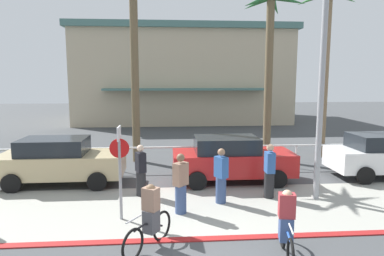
% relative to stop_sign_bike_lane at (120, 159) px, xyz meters
% --- Properties ---
extents(ground_plane, '(80.00, 80.00, 0.00)m').
position_rel_stop_sign_bike_lane_xyz_m(ground_plane, '(1.88, 6.46, -1.68)').
color(ground_plane, '#424447').
extents(sidewalk_strip, '(44.00, 4.00, 0.02)m').
position_rel_stop_sign_bike_lane_xyz_m(sidewalk_strip, '(1.88, 0.66, -1.67)').
color(sidewalk_strip, '#9E9E93').
rests_on(sidewalk_strip, ground).
extents(curb_paint, '(44.00, 0.24, 0.03)m').
position_rel_stop_sign_bike_lane_xyz_m(curb_paint, '(1.88, -1.34, -1.66)').
color(curb_paint, maroon).
rests_on(curb_paint, ground).
extents(building_backdrop, '(18.69, 12.66, 8.25)m').
position_rel_stop_sign_bike_lane_xyz_m(building_backdrop, '(2.80, 24.08, 2.47)').
color(building_backdrop, '#BCAD8E').
rests_on(building_backdrop, ground).
extents(rail_fence, '(19.65, 0.08, 1.04)m').
position_rel_stop_sign_bike_lane_xyz_m(rail_fence, '(1.88, 4.96, -0.83)').
color(rail_fence, white).
rests_on(rail_fence, ground).
extents(stop_sign_bike_lane, '(0.52, 0.56, 2.56)m').
position_rel_stop_sign_bike_lane_xyz_m(stop_sign_bike_lane, '(0.00, 0.00, 0.00)').
color(stop_sign_bike_lane, gray).
rests_on(stop_sign_bike_lane, ground).
extents(streetlight_curb, '(0.24, 2.54, 7.50)m').
position_rel_stop_sign_bike_lane_xyz_m(streetlight_curb, '(5.97, 0.94, 2.60)').
color(streetlight_curb, '#9EA0A5').
rests_on(streetlight_curb, ground).
extents(palm_tree_2, '(2.79, 3.24, 8.91)m').
position_rel_stop_sign_bike_lane_xyz_m(palm_tree_2, '(-0.09, 6.80, 4.93)').
color(palm_tree_2, brown).
rests_on(palm_tree_2, ground).
extents(palm_tree_3, '(2.93, 2.81, 7.60)m').
position_rel_stop_sign_bike_lane_xyz_m(palm_tree_3, '(6.00, 6.68, 3.77)').
color(palm_tree_3, brown).
rests_on(palm_tree_3, ground).
extents(palm_tree_4, '(3.27, 2.95, 7.97)m').
position_rel_stop_sign_bike_lane_xyz_m(palm_tree_4, '(8.82, 7.21, 4.06)').
color(palm_tree_4, '#846B4C').
rests_on(palm_tree_4, ground).
extents(car_tan_1, '(4.40, 2.02, 1.69)m').
position_rel_stop_sign_bike_lane_xyz_m(car_tan_1, '(-2.59, 3.44, -0.81)').
color(car_tan_1, tan).
rests_on(car_tan_1, ground).
extents(car_red_2, '(4.40, 2.02, 1.69)m').
position_rel_stop_sign_bike_lane_xyz_m(car_red_2, '(3.64, 3.25, -0.81)').
color(car_red_2, red).
rests_on(car_red_2, ground).
extents(cyclist_blue_0, '(0.42, 1.80, 1.50)m').
position_rel_stop_sign_bike_lane_xyz_m(cyclist_blue_0, '(3.77, -2.27, -0.98)').
color(cyclist_blue_0, black).
rests_on(cyclist_blue_0, ground).
extents(cyclist_black_1, '(1.05, 1.56, 1.50)m').
position_rel_stop_sign_bike_lane_xyz_m(cyclist_black_1, '(0.85, -1.63, -0.98)').
color(cyclist_black_1, black).
rests_on(cyclist_black_1, ground).
extents(pedestrian_0, '(0.44, 0.48, 1.72)m').
position_rel_stop_sign_bike_lane_xyz_m(pedestrian_0, '(2.90, 1.04, -0.88)').
color(pedestrian_0, '#384C7A').
rests_on(pedestrian_0, ground).
extents(pedestrian_1, '(0.47, 0.47, 1.74)m').
position_rel_stop_sign_bike_lane_xyz_m(pedestrian_1, '(1.63, 0.31, -0.87)').
color(pedestrian_1, '#384C7A').
rests_on(pedestrian_1, ground).
extents(pedestrian_2, '(0.32, 0.40, 1.76)m').
position_rel_stop_sign_bike_lane_xyz_m(pedestrian_2, '(4.51, 1.38, -0.86)').
color(pedestrian_2, '#232326').
rests_on(pedestrian_2, ground).
extents(pedestrian_3, '(0.42, 0.47, 1.70)m').
position_rel_stop_sign_bike_lane_xyz_m(pedestrian_3, '(0.41, 1.91, -0.89)').
color(pedestrian_3, '#232326').
rests_on(pedestrian_3, ground).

